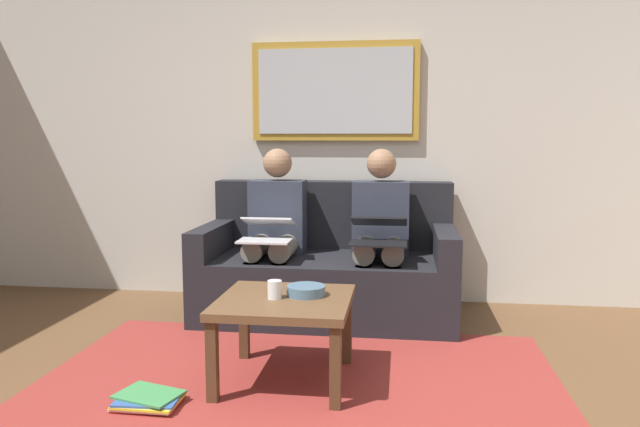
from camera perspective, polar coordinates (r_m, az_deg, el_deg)
wall_rear at (r=4.59m, az=1.53°, el=8.21°), size 6.00×0.12×2.60m
area_rug at (r=3.10m, az=-2.20°, el=-15.79°), size 2.60×1.80×0.01m
couch at (r=4.21m, az=0.77°, el=-5.21°), size 1.71×0.90×0.90m
framed_mirror at (r=4.51m, az=1.41°, el=11.41°), size 1.22×0.05×0.71m
coffee_table at (r=3.04m, az=-3.33°, el=-9.02°), size 0.65×0.65×0.43m
cup at (r=3.00m, az=-4.28°, el=-7.14°), size 0.07×0.07×0.09m
bowl at (r=3.06m, az=-1.33°, el=-7.25°), size 0.19×0.19×0.05m
person_left at (r=4.06m, az=5.67°, el=-1.46°), size 0.38×0.58×1.14m
laptop_black at (r=3.83m, az=5.55°, el=-1.64°), size 0.35×0.38×0.17m
person_right at (r=4.15m, az=-4.25°, el=-1.27°), size 0.38×0.58×1.14m
laptop_silver at (r=3.91m, az=-4.99°, el=-1.53°), size 0.33×0.34×0.15m
magazine_stack at (r=2.98m, az=-15.85°, el=-16.51°), size 0.32×0.27×0.05m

